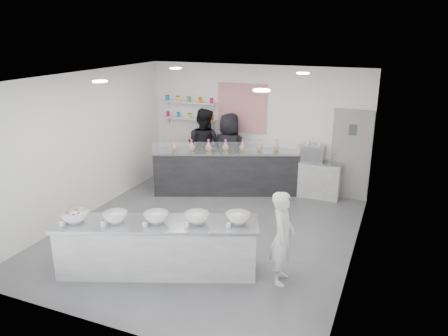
% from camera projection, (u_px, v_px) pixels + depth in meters
% --- Properties ---
extents(floor, '(6.00, 6.00, 0.00)m').
position_uv_depth(floor, '(205.00, 234.00, 8.48)').
color(floor, '#515156').
rests_on(floor, ground).
extents(ceiling, '(6.00, 6.00, 0.00)m').
position_uv_depth(ceiling, '(202.00, 78.00, 7.56)').
color(ceiling, white).
rests_on(ceiling, floor).
extents(back_wall, '(5.50, 0.00, 5.50)m').
position_uv_depth(back_wall, '(256.00, 127.00, 10.66)').
color(back_wall, white).
rests_on(back_wall, floor).
extents(left_wall, '(0.00, 6.00, 6.00)m').
position_uv_depth(left_wall, '(83.00, 145.00, 9.03)').
color(left_wall, white).
rests_on(left_wall, floor).
extents(right_wall, '(0.00, 6.00, 6.00)m').
position_uv_depth(right_wall, '(358.00, 179.00, 7.02)').
color(right_wall, white).
rests_on(right_wall, floor).
extents(back_door, '(0.88, 0.04, 2.10)m').
position_uv_depth(back_door, '(351.00, 155.00, 9.93)').
color(back_door, gray).
rests_on(back_door, floor).
extents(pattern_panel, '(1.25, 0.03, 1.20)m').
position_uv_depth(pattern_panel, '(242.00, 108.00, 10.63)').
color(pattern_panel, '#A81327').
rests_on(pattern_panel, back_wall).
extents(jar_shelf_lower, '(1.45, 0.22, 0.04)m').
position_uv_depth(jar_shelf_lower, '(190.00, 119.00, 11.18)').
color(jar_shelf_lower, silver).
rests_on(jar_shelf_lower, back_wall).
extents(jar_shelf_upper, '(1.45, 0.22, 0.04)m').
position_uv_depth(jar_shelf_upper, '(189.00, 102.00, 11.05)').
color(jar_shelf_upper, silver).
rests_on(jar_shelf_upper, back_wall).
extents(preserve_jars, '(1.45, 0.10, 0.56)m').
position_uv_depth(preserve_jars, '(189.00, 108.00, 11.08)').
color(preserve_jars, '#DD0B44').
rests_on(preserve_jars, jar_shelf_lower).
extents(downlight_0, '(0.24, 0.24, 0.02)m').
position_uv_depth(downlight_0, '(100.00, 81.00, 7.20)').
color(downlight_0, white).
rests_on(downlight_0, ceiling).
extents(downlight_1, '(0.24, 0.24, 0.02)m').
position_uv_depth(downlight_1, '(262.00, 90.00, 6.18)').
color(downlight_1, white).
rests_on(downlight_1, ceiling).
extents(downlight_2, '(0.24, 0.24, 0.02)m').
position_uv_depth(downlight_2, '(176.00, 68.00, 9.48)').
color(downlight_2, white).
rests_on(downlight_2, ceiling).
extents(downlight_3, '(0.24, 0.24, 0.02)m').
position_uv_depth(downlight_3, '(303.00, 73.00, 8.46)').
color(downlight_3, white).
rests_on(downlight_3, ceiling).
extents(prep_counter, '(3.29, 1.87, 0.88)m').
position_uv_depth(prep_counter, '(157.00, 247.00, 7.05)').
color(prep_counter, '#9E9E99').
rests_on(prep_counter, floor).
extents(back_bar, '(3.40, 1.88, 1.06)m').
position_uv_depth(back_bar, '(226.00, 172.00, 10.45)').
color(back_bar, black).
rests_on(back_bar, floor).
extents(sneeze_guard, '(3.12, 1.30, 0.29)m').
position_uv_depth(sneeze_guard, '(226.00, 148.00, 9.96)').
color(sneeze_guard, white).
rests_on(sneeze_guard, back_bar).
extents(espresso_ledge, '(1.17, 0.37, 0.87)m').
position_uv_depth(espresso_ledge, '(314.00, 179.00, 10.23)').
color(espresso_ledge, '#9E9E99').
rests_on(espresso_ledge, floor).
extents(espresso_machine, '(0.49, 0.34, 0.38)m').
position_uv_depth(espresso_machine, '(313.00, 153.00, 10.06)').
color(espresso_machine, '#93969E').
rests_on(espresso_machine, espresso_ledge).
extents(cup_stacks, '(0.24, 0.24, 0.36)m').
position_uv_depth(cup_stacks, '(303.00, 153.00, 10.15)').
color(cup_stacks, beige).
rests_on(cup_stacks, espresso_ledge).
extents(prep_bowls, '(2.97, 1.56, 0.16)m').
position_uv_depth(prep_bowls, '(156.00, 218.00, 6.89)').
color(prep_bowls, white).
rests_on(prep_bowls, prep_counter).
extents(label_cards, '(2.66, 0.04, 0.07)m').
position_uv_depth(label_cards, '(128.00, 231.00, 6.55)').
color(label_cards, white).
rests_on(label_cards, prep_counter).
extents(cookie_bags, '(2.41, 1.11, 0.27)m').
position_uv_depth(cookie_bags, '(226.00, 145.00, 10.24)').
color(cookie_bags, '#CA64A4').
rests_on(cookie_bags, back_bar).
extents(woman_prep, '(0.43, 0.59, 1.51)m').
position_uv_depth(woman_prep, '(282.00, 238.00, 6.70)').
color(woman_prep, silver).
rests_on(woman_prep, floor).
extents(staff_left, '(1.03, 0.85, 1.95)m').
position_uv_depth(staff_left, '(204.00, 147.00, 10.92)').
color(staff_left, black).
rests_on(staff_left, floor).
extents(staff_right, '(0.93, 0.62, 1.88)m').
position_uv_depth(staff_right, '(229.00, 151.00, 10.66)').
color(staff_right, black).
rests_on(staff_right, floor).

